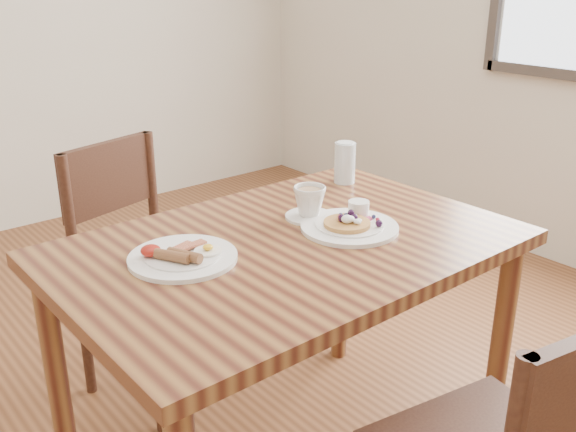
% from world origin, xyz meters
% --- Properties ---
extents(dining_table, '(1.20, 0.80, 0.75)m').
position_xyz_m(dining_table, '(0.00, 0.00, 0.65)').
color(dining_table, brown).
rests_on(dining_table, ground).
extents(chair_far, '(0.51, 0.51, 0.88)m').
position_xyz_m(chair_far, '(-0.10, 0.66, 0.49)').
color(chair_far, '#3F2417').
rests_on(chair_far, ground).
extents(pancake_plate, '(0.27, 0.27, 0.06)m').
position_xyz_m(pancake_plate, '(0.19, -0.04, 0.76)').
color(pancake_plate, white).
rests_on(pancake_plate, dining_table).
extents(breakfast_plate, '(0.27, 0.27, 0.04)m').
position_xyz_m(breakfast_plate, '(-0.28, 0.07, 0.76)').
color(breakfast_plate, white).
rests_on(breakfast_plate, dining_table).
extents(teacup_saucer, '(0.14, 0.14, 0.09)m').
position_xyz_m(teacup_saucer, '(0.15, 0.09, 0.79)').
color(teacup_saucer, white).
rests_on(teacup_saucer, dining_table).
extents(water_glass, '(0.07, 0.07, 0.14)m').
position_xyz_m(water_glass, '(0.46, 0.26, 0.82)').
color(water_glass, silver).
rests_on(water_glass, dining_table).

